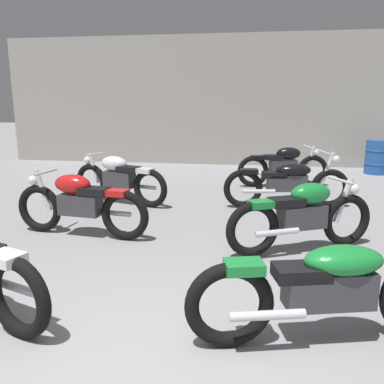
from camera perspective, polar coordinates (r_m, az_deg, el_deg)
back_wall at (r=11.68m, az=4.79°, el=12.74°), size 12.92×0.24×3.60m
motorcycle_left_row_1 at (r=5.63m, az=-15.64°, el=-1.50°), size 1.97×0.49×0.88m
motorcycle_left_row_2 at (r=7.30m, az=-10.33°, el=1.98°), size 1.91×0.75×0.88m
motorcycle_right_row_0 at (r=3.25m, az=19.06°, el=-12.53°), size 2.13×0.84×0.97m
motorcycle_right_row_1 at (r=5.05m, az=15.45°, el=-3.13°), size 1.82×0.95×0.88m
motorcycle_right_row_2 at (r=7.07m, az=13.41°, el=1.42°), size 2.16×0.73×0.97m
motorcycle_right_row_3 at (r=8.82m, az=12.88°, el=3.71°), size 1.95×0.65×0.88m
oil_drum at (r=11.16m, az=24.74°, el=4.53°), size 0.59×0.59×0.85m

